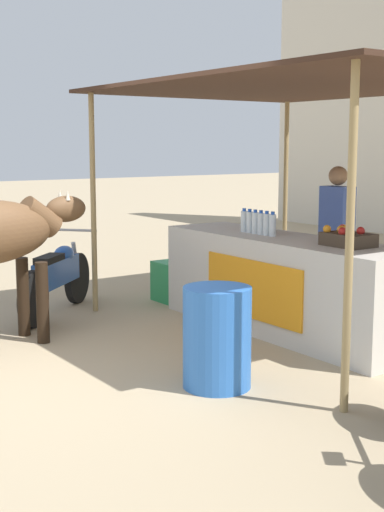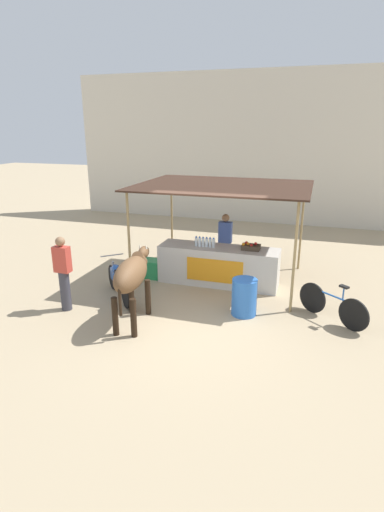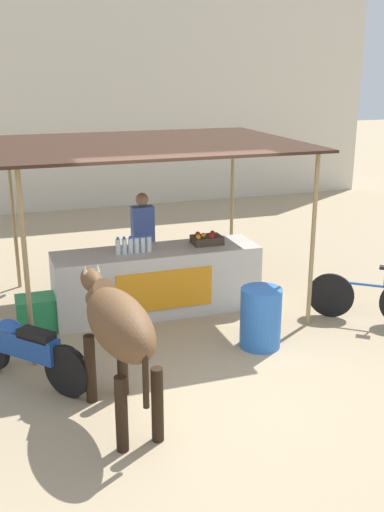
# 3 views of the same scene
# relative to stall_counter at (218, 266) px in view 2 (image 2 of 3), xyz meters

# --- Properties ---
(ground_plane) EXTENTS (60.00, 60.00, 0.00)m
(ground_plane) POSITION_rel_stall_counter_xyz_m (0.00, -2.20, -0.48)
(ground_plane) COLOR tan
(building_wall_far) EXTENTS (16.00, 0.50, 5.92)m
(building_wall_far) POSITION_rel_stall_counter_xyz_m (0.00, 7.38, 2.48)
(building_wall_far) COLOR beige
(building_wall_far) RESTS_ON ground
(stall_counter) EXTENTS (3.00, 0.82, 0.96)m
(stall_counter) POSITION_rel_stall_counter_xyz_m (0.00, 0.00, 0.00)
(stall_counter) COLOR beige
(stall_counter) RESTS_ON ground
(stall_awning) EXTENTS (4.20, 3.20, 2.47)m
(stall_awning) POSITION_rel_stall_counter_xyz_m (0.00, 0.30, 1.89)
(stall_awning) COLOR #382319
(stall_awning) RESTS_ON ground
(water_bottle_row) EXTENTS (0.52, 0.07, 0.25)m
(water_bottle_row) POSITION_rel_stall_counter_xyz_m (-0.35, -0.05, 0.59)
(water_bottle_row) COLOR silver
(water_bottle_row) RESTS_ON stall_counter
(fruit_crate) EXTENTS (0.44, 0.32, 0.18)m
(fruit_crate) POSITION_rel_stall_counter_xyz_m (0.78, 0.05, 0.55)
(fruit_crate) COLOR #3F3326
(fruit_crate) RESTS_ON stall_counter
(vendor_behind_counter) EXTENTS (0.34, 0.22, 1.65)m
(vendor_behind_counter) POSITION_rel_stall_counter_xyz_m (-0.01, 0.75, 0.37)
(vendor_behind_counter) COLOR #383842
(vendor_behind_counter) RESTS_ON ground
(cooler_box) EXTENTS (0.60, 0.44, 0.48)m
(cooler_box) POSITION_rel_stall_counter_xyz_m (-1.73, -0.10, -0.24)
(cooler_box) COLOR #268C4C
(cooler_box) RESTS_ON ground
(water_barrel) EXTENTS (0.53, 0.53, 0.79)m
(water_barrel) POSITION_rel_stall_counter_xyz_m (0.95, -1.55, -0.08)
(water_barrel) COLOR blue
(water_barrel) RESTS_ON ground
(cow) EXTENTS (0.70, 1.85, 1.44)m
(cow) POSITION_rel_stall_counter_xyz_m (-1.13, -2.60, 0.55)
(cow) COLOR brown
(cow) RESTS_ON ground
(motorcycle_parked) EXTENTS (1.27, 1.39, 0.90)m
(motorcycle_parked) POSITION_rel_stall_counter_xyz_m (-2.00, -1.54, -0.05)
(motorcycle_parked) COLOR black
(motorcycle_parked) RESTS_ON ground
(bicycle_leaning) EXTENTS (1.33, 1.05, 0.85)m
(bicycle_leaning) POSITION_rel_stall_counter_xyz_m (2.72, -1.31, -0.13)
(bicycle_leaning) COLOR black
(bicycle_leaning) RESTS_ON ground
(passerby_on_street) EXTENTS (0.34, 0.22, 1.65)m
(passerby_on_street) POSITION_rel_stall_counter_xyz_m (-2.80, -2.49, 0.37)
(passerby_on_street) COLOR #383842
(passerby_on_street) RESTS_ON ground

